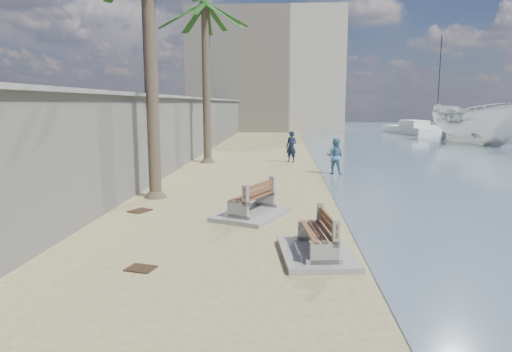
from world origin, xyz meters
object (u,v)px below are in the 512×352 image
object	(u,v)px
person_a	(291,144)
person_b	(335,154)
bench_near	(317,239)
sailboat_west	(436,128)
yacht_far	(409,131)
palm_back	(205,7)
boat_cruiser	(476,121)
bench_far	(252,202)

from	to	relation	value
person_a	person_b	size ratio (longest dim) A/B	1.09
bench_near	sailboat_west	distance (m)	50.08
sailboat_west	yacht_far	bearing A→B (deg)	-128.77
palm_back	bench_near	bearing A→B (deg)	-72.23
person_b	boat_cruiser	xyz separation A→B (m)	(13.05, 16.87, 0.90)
palm_back	person_a	xyz separation A→B (m)	(4.62, 0.40, -7.24)
person_a	sailboat_west	size ratio (longest dim) A/B	0.18
person_b	sailboat_west	xyz separation A→B (m)	(15.88, 35.25, -0.54)
person_b	bench_far	bearing A→B (deg)	88.03
person_b	yacht_far	size ratio (longest dim) A/B	0.22
yacht_far	bench_near	bearing A→B (deg)	150.02
bench_far	yacht_far	bearing A→B (deg)	69.08
bench_near	sailboat_west	world-z (taller)	sailboat_west
person_b	boat_cruiser	distance (m)	21.35
bench_far	person_b	world-z (taller)	person_b
bench_far	boat_cruiser	world-z (taller)	boat_cruiser
person_a	person_b	bearing A→B (deg)	-33.56
person_b	yacht_far	distance (m)	31.35
palm_back	sailboat_west	world-z (taller)	sailboat_west
bench_near	yacht_far	bearing A→B (deg)	72.73
person_b	sailboat_west	bearing A→B (deg)	-94.75
bench_near	boat_cruiser	size ratio (longest dim) A/B	0.52
bench_far	person_a	xyz separation A→B (m)	(1.29, 12.43, 0.57)
palm_back	yacht_far	world-z (taller)	palm_back
boat_cruiser	sailboat_west	distance (m)	18.65
person_a	person_b	world-z (taller)	person_a
person_a	boat_cruiser	size ratio (longest dim) A/B	0.45
bench_near	palm_back	xyz separation A→B (m)	(-4.95, 15.46, 7.84)
bench_far	person_b	distance (m)	8.88
person_a	person_b	xyz separation A→B (m)	(1.96, -4.18, -0.08)
boat_cruiser	yacht_far	world-z (taller)	boat_cruiser
bench_near	sailboat_west	bearing A→B (deg)	69.53
person_a	yacht_far	world-z (taller)	person_a
palm_back	boat_cruiser	bearing A→B (deg)	33.67
bench_near	person_a	world-z (taller)	person_a
yacht_far	sailboat_west	world-z (taller)	sailboat_west
boat_cruiser	yacht_far	xyz separation A→B (m)	(-1.94, 12.44, -1.46)
bench_far	yacht_far	distance (m)	40.20
bench_far	sailboat_west	size ratio (longest dim) A/B	0.24
bench_far	yacht_far	size ratio (longest dim) A/B	0.33
person_a	bench_near	bearing A→B (deg)	-57.46
bench_near	person_a	distance (m)	15.87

